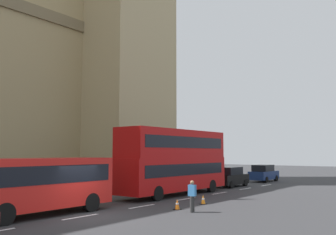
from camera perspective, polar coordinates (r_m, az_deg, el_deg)
The scene contains 8 objects.
ground_plane at distance 19.90m, azimuth -12.25°, elevation -14.49°, with size 160.00×160.00×0.00m, color #333335.
lane_centre_marking at distance 22.79m, azimuth -4.01°, elevation -13.42°, with size 39.00×0.16×0.01m.
double_decker_bus at distance 28.48m, azimuth 1.05°, elevation -6.37°, with size 10.86×2.54×4.90m.
sedan_lead at distance 35.94m, azimuth 9.50°, elevation -8.97°, with size 4.40×1.86×1.85m.
sedan_trailing at distance 43.14m, azimuth 14.46°, elevation -8.27°, with size 4.40×1.86×1.85m.
traffic_cone_west at distance 21.45m, azimuth 1.43°, elevation -13.18°, with size 0.36×0.36×0.58m.
traffic_cone_middle at distance 23.74m, azimuth 5.41°, elevation -12.41°, with size 0.36×0.36×0.58m.
pedestrian_by_kerb at distance 20.47m, azimuth 3.73°, elevation -11.76°, with size 0.36×0.43×1.69m.
Camera 1 is at (-12.73, -14.96, 3.17)m, focal length 39.80 mm.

